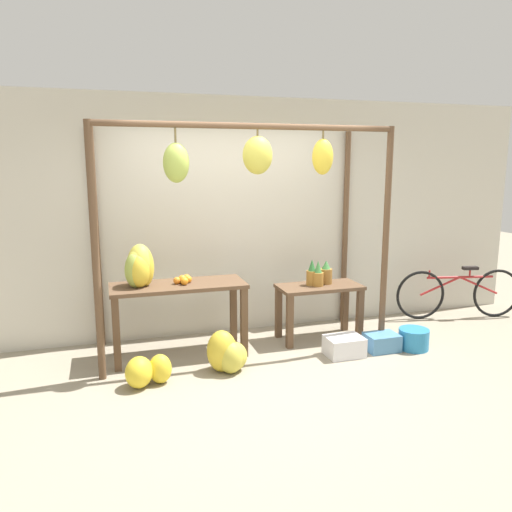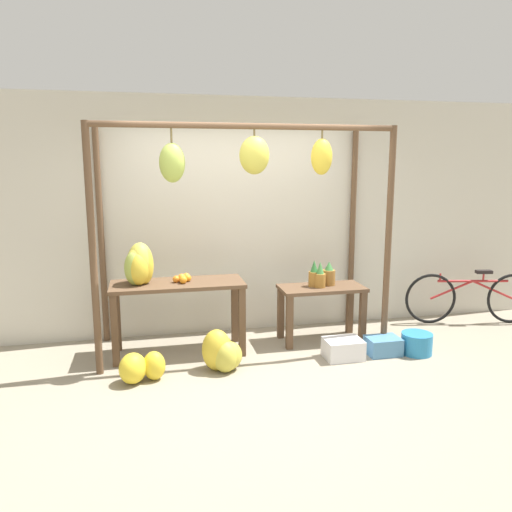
% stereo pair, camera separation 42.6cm
% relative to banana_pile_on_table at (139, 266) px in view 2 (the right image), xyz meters
% --- Properties ---
extents(ground_plane, '(20.00, 20.00, 0.00)m').
position_rel_banana_pile_on_table_xyz_m(ground_plane, '(1.10, -0.83, -0.99)').
color(ground_plane, gray).
extents(shop_wall_back, '(8.00, 0.08, 2.80)m').
position_rel_banana_pile_on_table_xyz_m(shop_wall_back, '(1.10, 0.67, 0.41)').
color(shop_wall_back, beige).
rests_on(shop_wall_back, ground_plane).
extents(stall_awning, '(3.10, 1.12, 2.42)m').
position_rel_banana_pile_on_table_xyz_m(stall_awning, '(1.08, -0.19, 0.79)').
color(stall_awning, brown).
rests_on(stall_awning, ground_plane).
extents(display_table_main, '(1.41, 0.56, 0.79)m').
position_rel_banana_pile_on_table_xyz_m(display_table_main, '(0.39, -0.00, -0.34)').
color(display_table_main, brown).
rests_on(display_table_main, ground_plane).
extents(display_table_side, '(0.97, 0.47, 0.65)m').
position_rel_banana_pile_on_table_xyz_m(display_table_side, '(2.03, 0.04, -0.49)').
color(display_table_side, brown).
rests_on(display_table_side, ground_plane).
extents(banana_pile_on_table, '(0.33, 0.39, 0.43)m').
position_rel_banana_pile_on_table_xyz_m(banana_pile_on_table, '(0.00, 0.00, 0.00)').
color(banana_pile_on_table, gold).
rests_on(banana_pile_on_table, display_table_main).
extents(orange_pile, '(0.20, 0.20, 0.09)m').
position_rel_banana_pile_on_table_xyz_m(orange_pile, '(0.45, -0.00, -0.16)').
color(orange_pile, orange).
rests_on(orange_pile, display_table_main).
extents(pineapple_cluster, '(0.32, 0.21, 0.30)m').
position_rel_banana_pile_on_table_xyz_m(pineapple_cluster, '(2.03, 0.06, -0.22)').
color(pineapple_cluster, '#A3702D').
rests_on(pineapple_cluster, display_table_side).
extents(banana_pile_ground_left, '(0.51, 0.37, 0.30)m').
position_rel_banana_pile_on_table_xyz_m(banana_pile_ground_left, '(-0.01, -0.66, -0.84)').
color(banana_pile_ground_left, yellow).
rests_on(banana_pile_ground_left, ground_plane).
extents(banana_pile_ground_right, '(0.46, 0.45, 0.42)m').
position_rel_banana_pile_on_table_xyz_m(banana_pile_ground_right, '(0.78, -0.55, -0.81)').
color(banana_pile_ground_right, gold).
rests_on(banana_pile_ground_right, ground_plane).
extents(fruit_crate_white, '(0.39, 0.30, 0.21)m').
position_rel_banana_pile_on_table_xyz_m(fruit_crate_white, '(2.07, -0.53, -0.88)').
color(fruit_crate_white, silver).
rests_on(fruit_crate_white, ground_plane).
extents(blue_bucket, '(0.33, 0.33, 0.23)m').
position_rel_banana_pile_on_table_xyz_m(blue_bucket, '(2.90, -0.58, -0.87)').
color(blue_bucket, teal).
rests_on(blue_bucket, ground_plane).
extents(parked_bicycle, '(1.68, 0.39, 0.70)m').
position_rel_banana_pile_on_table_xyz_m(parked_bicycle, '(4.13, 0.23, -0.65)').
color(parked_bicycle, black).
rests_on(parked_bicycle, ground_plane).
extents(fruit_crate_purple, '(0.35, 0.27, 0.19)m').
position_rel_banana_pile_on_table_xyz_m(fruit_crate_purple, '(2.54, -0.51, -0.90)').
color(fruit_crate_purple, '#4C84B2').
rests_on(fruit_crate_purple, ground_plane).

